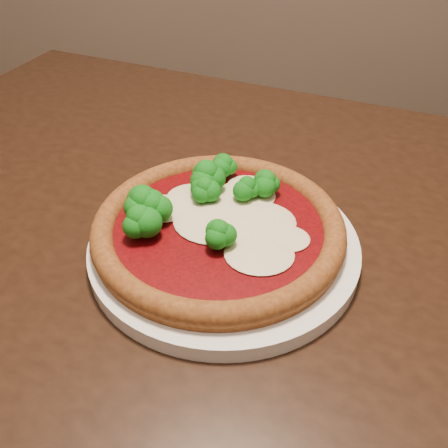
{
  "coord_description": "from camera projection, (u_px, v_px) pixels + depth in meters",
  "views": [
    {
      "loc": [
        -0.03,
        -0.18,
        1.12
      ],
      "look_at": [
        -0.07,
        0.24,
        0.79
      ],
      "focal_mm": 40.0,
      "sensor_mm": 36.0,
      "label": 1
    }
  ],
  "objects": [
    {
      "name": "dining_table",
      "position": [
        224.0,
        307.0,
        0.62
      ],
      "size": [
        1.39,
        1.2,
        0.75
      ],
      "rotation": [
        0.0,
        0.0,
        -0.31
      ],
      "color": "black",
      "rests_on": "floor"
    },
    {
      "name": "pizza",
      "position": [
        215.0,
        222.0,
        0.54
      ],
      "size": [
        0.28,
        0.28,
        0.06
      ],
      "rotation": [
        0.0,
        0.0,
        -0.34
      ],
      "color": "brown",
      "rests_on": "plate"
    },
    {
      "name": "plate",
      "position": [
        224.0,
        246.0,
        0.55
      ],
      "size": [
        0.3,
        0.3,
        0.02
      ],
      "primitive_type": "cylinder",
      "color": "white",
      "rests_on": "dining_table"
    }
  ]
}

